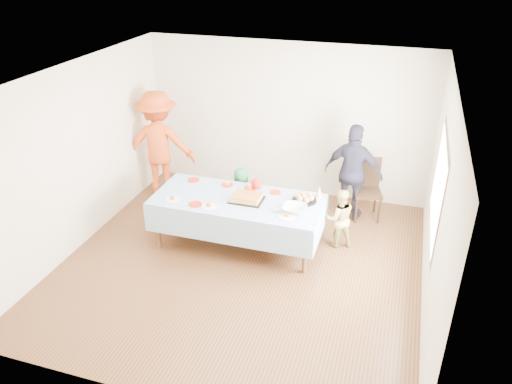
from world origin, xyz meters
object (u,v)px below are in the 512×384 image
birthday_cake (247,198)px  adult_left (159,144)px  dining_chair (367,185)px  party_table (238,202)px

birthday_cake → adult_left: adult_left is taller
birthday_cake → dining_chair: (1.60, 1.48, -0.26)m
party_table → adult_left: size_ratio=1.31×
adult_left → birthday_cake: bearing=134.0°
birthday_cake → adult_left: (-2.03, 1.22, 0.13)m
dining_chair → adult_left: 3.66m
party_table → dining_chair: 2.29m
birthday_cake → dining_chair: bearing=42.8°
birthday_cake → adult_left: bearing=148.9°
dining_chair → birthday_cake: bearing=-152.5°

